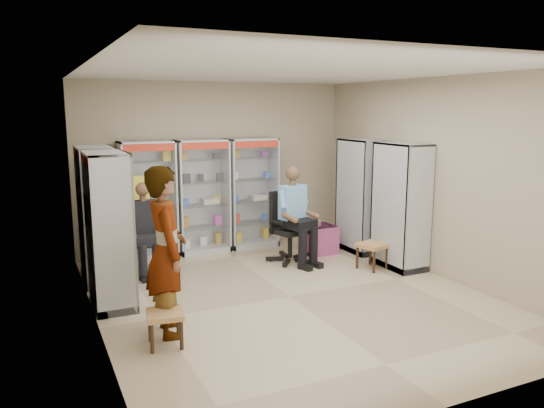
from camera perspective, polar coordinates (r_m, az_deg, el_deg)
name	(u,v)px	position (r m, az deg, el deg)	size (l,w,h in m)	color
floor	(290,297)	(7.35, 1.91, -9.93)	(6.00, 6.00, 0.00)	tan
room_shell	(291,153)	(6.92, 2.01, 5.56)	(5.02, 6.02, 3.01)	tan
cabinet_back_left	(148,200)	(9.19, -13.16, 0.38)	(0.90, 0.50, 2.00)	silver
cabinet_back_mid	(202,197)	(9.43, -7.51, 0.80)	(0.90, 0.50, 2.00)	#AAAEB2
cabinet_back_right	(252,193)	(9.75, -2.18, 1.20)	(0.90, 0.50, 2.00)	#B4B5BC
cabinet_right_far	(361,196)	(9.54, 9.56, 0.87)	(0.50, 0.90, 2.00)	#A7A8AE
cabinet_right_near	(401,206)	(8.68, 13.67, -0.22)	(0.50, 0.90, 2.00)	#ABADB2
cabinet_left_far	(98,215)	(8.14, -18.19, -1.13)	(0.50, 0.90, 2.00)	silver
cabinet_left_near	(109,230)	(7.07, -17.09, -2.74)	(0.50, 0.90, 2.00)	silver
wooden_chair	(144,242)	(8.55, -13.63, -4.01)	(0.42, 0.42, 0.94)	black
seated_customer	(144,230)	(8.46, -13.62, -2.78)	(0.44, 0.60, 1.34)	black
office_chair	(290,227)	(8.82, 1.96, -2.47)	(0.64, 0.64, 1.18)	black
seated_shopkeeper	(292,218)	(8.75, 2.11, -1.51)	(0.49, 0.69, 1.50)	#6493C6
pink_trunk	(320,239)	(9.46, 5.15, -3.79)	(0.51, 0.49, 0.49)	#A44179
tea_glass	(319,223)	(9.37, 5.08, -2.05)	(0.07, 0.07, 0.10)	#5E2208
woven_stool_a	(372,256)	(8.66, 10.72, -5.51)	(0.42, 0.42, 0.42)	tan
woven_stool_b	(165,329)	(5.99, -11.40, -13.00)	(0.38, 0.38, 0.38)	#A98947
standing_man	(166,251)	(6.05, -11.30, -5.02)	(0.70, 0.46, 1.92)	#959497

